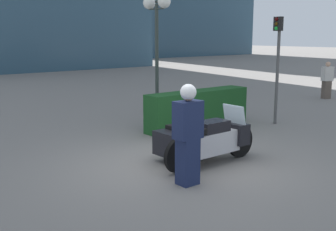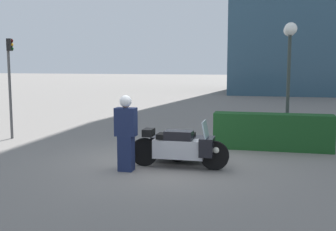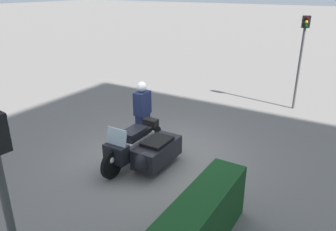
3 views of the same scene
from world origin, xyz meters
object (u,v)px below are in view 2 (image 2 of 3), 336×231
at_px(police_motorcycle, 183,146).
at_px(officer_rider, 126,131).
at_px(twin_lamp_post, 290,44).
at_px(hedge_bush_curbside, 272,132).
at_px(traffic_light_far, 10,73).

bearing_deg(police_motorcycle, officer_rider, -143.25).
xyz_separation_m(police_motorcycle, twin_lamp_post, (2.73, 5.03, 2.72)).
bearing_deg(twin_lamp_post, officer_rider, -123.52).
xyz_separation_m(officer_rider, hedge_bush_curbside, (3.39, 3.32, -0.42)).
relative_size(police_motorcycle, traffic_light_far, 0.73).
height_order(police_motorcycle, twin_lamp_post, twin_lamp_post).
xyz_separation_m(officer_rider, twin_lamp_post, (3.92, 5.91, 2.25)).
distance_m(police_motorcycle, traffic_light_far, 6.95).
relative_size(officer_rider, hedge_bush_curbside, 0.52).
bearing_deg(traffic_light_far, hedge_bush_curbside, -16.37).
xyz_separation_m(police_motorcycle, hedge_bush_curbside, (2.20, 2.43, 0.05)).
bearing_deg(hedge_bush_curbside, traffic_light_far, -179.19).
distance_m(officer_rider, hedge_bush_curbside, 4.76).
height_order(officer_rider, traffic_light_far, traffic_light_far).
height_order(twin_lamp_post, traffic_light_far, twin_lamp_post).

